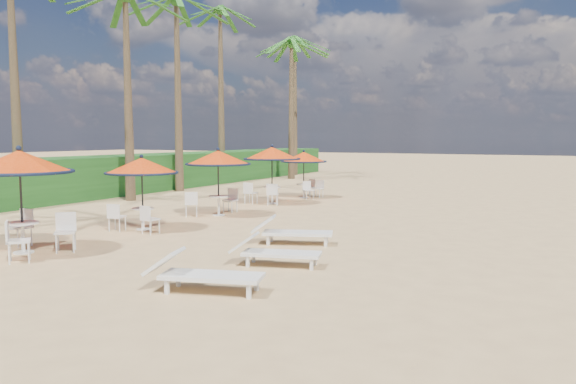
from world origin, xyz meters
name	(u,v)px	position (x,y,z in m)	size (l,w,h in m)	color
ground	(208,276)	(0.00, 0.00, 0.00)	(160.00, 160.00, 0.00)	tan
scrub_hedge	(114,175)	(-13.50, 11.00, 0.90)	(3.00, 40.00, 1.80)	#194716
station_0	(22,175)	(-5.08, -0.19, 1.83)	(2.40, 2.40, 2.51)	black
station_1	(141,173)	(-4.94, 3.57, 1.67)	(2.11, 2.11, 2.20)	black
station_2	(217,164)	(-4.75, 7.11, 1.78)	(2.24, 2.24, 2.34)	black
station_3	(271,159)	(-4.79, 10.87, 1.83)	(2.30, 2.30, 2.40)	black
station_4	(305,163)	(-4.57, 13.56, 1.56)	(2.04, 2.04, 2.13)	black
lounger_near	(200,272)	(0.53, -0.94, 0.35)	(2.16, 1.22, 0.74)	white
lounger_mid	(272,251)	(0.66, 1.38, 0.32)	(1.99, 1.12, 0.68)	white
lounger_far	(289,231)	(-0.14, 3.66, 0.34)	(2.12, 1.34, 0.73)	white
palm_3	(126,8)	(-10.63, 9.08, 7.96)	(5.00, 5.00, 8.73)	brown
palm_4	(176,12)	(-11.46, 13.37, 8.70)	(5.00, 5.00, 9.52)	brown
palm_5	(220,21)	(-13.29, 19.72, 9.60)	(5.00, 5.00, 10.48)	brown
palm_6	(291,52)	(-10.40, 23.36, 8.04)	(5.00, 5.00, 8.82)	brown
palm_7	(295,49)	(-11.95, 26.83, 8.79)	(5.00, 5.00, 9.61)	brown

